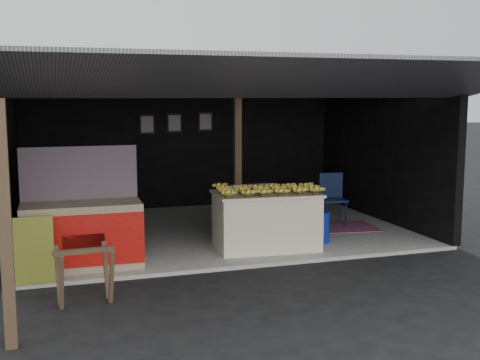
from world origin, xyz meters
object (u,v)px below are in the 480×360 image
object	(u,v)px
neighbor_stall	(82,232)
white_crate	(257,212)
plastic_chair	(332,194)
sawhorse	(84,270)
water_barrel	(319,228)
banana_table	(266,220)

from	to	relation	value
neighbor_stall	white_crate	bearing A→B (deg)	18.24
white_crate	plastic_chair	world-z (taller)	plastic_chair
neighbor_stall	sawhorse	xyz separation A→B (m)	(-0.06, -1.50, -0.13)
water_barrel	sawhorse	bearing A→B (deg)	-155.46
water_barrel	plastic_chair	size ratio (longest dim) A/B	0.51
neighbor_stall	plastic_chair	bearing A→B (deg)	19.16
banana_table	sawhorse	size ratio (longest dim) A/B	2.38
sawhorse	plastic_chair	size ratio (longest dim) A/B	0.75
neighbor_stall	plastic_chair	distance (m)	5.04
plastic_chair	banana_table	bearing A→B (deg)	-133.08
neighbor_stall	water_barrel	distance (m)	3.93
sawhorse	plastic_chair	bearing A→B (deg)	27.36
water_barrel	white_crate	bearing A→B (deg)	144.38
white_crate	water_barrel	world-z (taller)	white_crate
banana_table	plastic_chair	world-z (taller)	plastic_chair
neighbor_stall	water_barrel	world-z (taller)	neighbor_stall
sawhorse	neighbor_stall	bearing A→B (deg)	82.28
banana_table	neighbor_stall	size ratio (longest dim) A/B	1.00
banana_table	white_crate	distance (m)	0.76
sawhorse	water_barrel	world-z (taller)	sawhorse
banana_table	water_barrel	distance (m)	1.03
white_crate	sawhorse	distance (m)	3.94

